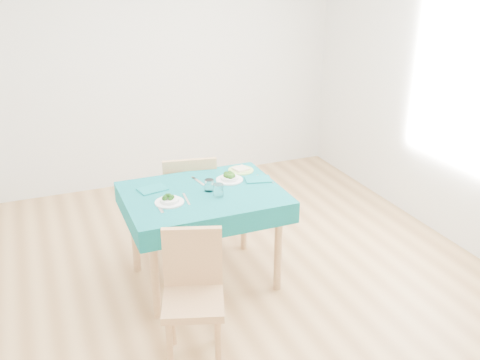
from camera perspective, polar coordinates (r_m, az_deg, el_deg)
name	(u,v)px	position (r m, az deg, el deg)	size (l,w,h in m)	color
room_shell	(240,115)	(3.78, 0.00, 6.98)	(4.02, 4.52, 2.73)	#9B7040
table	(204,237)	(4.15, -3.84, -6.07)	(1.15, 0.87, 0.76)	#085A5D
chair_near	(193,297)	(3.33, -5.03, -12.34)	(0.37, 0.41, 0.93)	#AF8152
chair_far	(188,184)	(4.66, -5.59, -0.38)	(0.44, 0.49, 1.11)	#AF8152
bowl_near	(169,199)	(3.81, -7.55, -2.02)	(0.21, 0.21, 0.06)	white
bowl_far	(229,177)	(4.16, -1.14, 0.35)	(0.21, 0.21, 0.06)	white
fork_near	(160,208)	(3.76, -8.55, -2.99)	(0.02, 0.17, 0.00)	silver
knife_near	(186,199)	(3.87, -5.73, -2.04)	(0.02, 0.21, 0.00)	silver
fork_far	(199,182)	(4.16, -4.42, -0.16)	(0.02, 0.18, 0.00)	silver
knife_far	(265,179)	(4.20, 2.69, 0.12)	(0.02, 0.21, 0.00)	silver
napkin_near	(152,189)	(4.06, -9.33, -0.98)	(0.20, 0.14, 0.01)	#0C6467
napkin_far	(258,179)	(4.18, 1.94, 0.06)	(0.20, 0.14, 0.01)	#0C6467
tumbler_center	(209,185)	(3.98, -3.30, -0.57)	(0.07, 0.07, 0.09)	white
tumbler_side	(218,191)	(3.88, -2.33, -1.13)	(0.08, 0.08, 0.10)	white
side_plate	(241,170)	(4.36, 0.09, 1.04)	(0.21, 0.21, 0.01)	#ACD96A
bread_slice	(241,169)	(4.36, 0.09, 1.21)	(0.11, 0.11, 0.02)	beige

